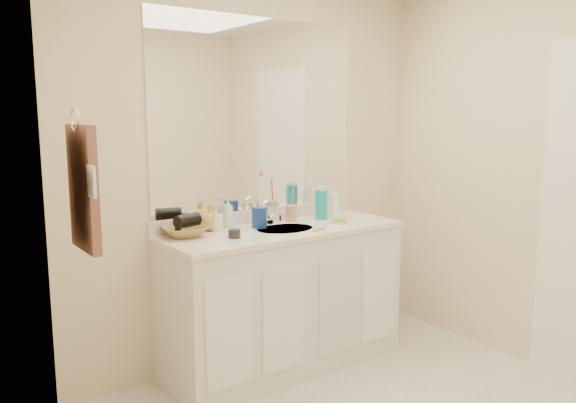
{
  "coord_description": "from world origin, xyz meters",
  "views": [
    {
      "loc": [
        -1.95,
        -1.71,
        1.57
      ],
      "look_at": [
        0.0,
        0.97,
        1.05
      ],
      "focal_mm": 35.0,
      "sensor_mm": 36.0,
      "label": 1
    }
  ],
  "objects": [
    {
      "name": "wall_back",
      "position": [
        0.0,
        1.3,
        1.2
      ],
      "size": [
        2.6,
        0.02,
        2.4
      ],
      "primitive_type": "cube",
      "color": "#F5E7C0",
      "rests_on": "floor"
    },
    {
      "name": "wall_left",
      "position": [
        -1.3,
        0.0,
        1.2
      ],
      "size": [
        0.02,
        2.6,
        2.4
      ],
      "primitive_type": "cube",
      "color": "#F5E7C0",
      "rests_on": "floor"
    },
    {
      "name": "wall_right",
      "position": [
        1.3,
        0.0,
        1.2
      ],
      "size": [
        0.02,
        2.6,
        2.4
      ],
      "primitive_type": "cube",
      "color": "#F5E7C0",
      "rests_on": "floor"
    },
    {
      "name": "vanity_cabinet",
      "position": [
        0.0,
        1.02,
        0.42
      ],
      "size": [
        1.5,
        0.55,
        0.85
      ],
      "primitive_type": "cube",
      "color": "white",
      "rests_on": "floor"
    },
    {
      "name": "countertop",
      "position": [
        0.0,
        1.02,
        0.86
      ],
      "size": [
        1.52,
        0.57,
        0.03
      ],
      "primitive_type": "cube",
      "color": "white",
      "rests_on": "vanity_cabinet"
    },
    {
      "name": "backsplash",
      "position": [
        0.0,
        1.29,
        0.92
      ],
      "size": [
        1.52,
        0.03,
        0.08
      ],
      "primitive_type": "cube",
      "color": "silver",
      "rests_on": "countertop"
    },
    {
      "name": "sink_basin",
      "position": [
        0.0,
        1.0,
        0.87
      ],
      "size": [
        0.37,
        0.37,
        0.02
      ],
      "primitive_type": "cylinder",
      "color": "beige",
      "rests_on": "countertop"
    },
    {
      "name": "faucet",
      "position": [
        0.0,
        1.18,
        0.94
      ],
      "size": [
        0.02,
        0.02,
        0.11
      ],
      "primitive_type": "cylinder",
      "color": "silver",
      "rests_on": "countertop"
    },
    {
      "name": "mirror",
      "position": [
        0.0,
        1.29,
        1.56
      ],
      "size": [
        1.48,
        0.01,
        1.2
      ],
      "primitive_type": "cube",
      "color": "white",
      "rests_on": "wall_back"
    },
    {
      "name": "blue_mug",
      "position": [
        -0.11,
        1.12,
        0.94
      ],
      "size": [
        0.11,
        0.11,
        0.13
      ],
      "primitive_type": "cylinder",
      "rotation": [
        0.0,
        0.0,
        -0.21
      ],
      "color": "navy",
      "rests_on": "countertop"
    },
    {
      "name": "tan_cup",
      "position": [
        0.17,
        1.17,
        0.93
      ],
      "size": [
        0.08,
        0.08,
        0.1
      ],
      "primitive_type": "cylinder",
      "rotation": [
        0.0,
        0.0,
        -0.07
      ],
      "color": "tan",
      "rests_on": "countertop"
    },
    {
      "name": "toothbrush",
      "position": [
        0.18,
        1.17,
        1.03
      ],
      "size": [
        0.02,
        0.04,
        0.21
      ],
      "primitive_type": "cylinder",
      "rotation": [
        0.14,
        0.0,
        0.27
      ],
      "color": "#E13B82",
      "rests_on": "tan_cup"
    },
    {
      "name": "mouthwash_bottle",
      "position": [
        0.38,
        1.12,
        0.98
      ],
      "size": [
        0.09,
        0.09,
        0.19
      ],
      "primitive_type": "cylinder",
      "rotation": [
        0.0,
        0.0,
        0.17
      ],
      "color": "#0D9EA2",
      "rests_on": "countertop"
    },
    {
      "name": "clear_pump_bottle",
      "position": [
        0.5,
        1.14,
        0.96
      ],
      "size": [
        0.07,
        0.07,
        0.16
      ],
      "primitive_type": "cylinder",
      "rotation": [
        0.0,
        0.0,
        0.18
      ],
      "color": "white",
      "rests_on": "countertop"
    },
    {
      "name": "soap_dish",
      "position": [
        0.37,
        0.92,
        0.89
      ],
      "size": [
        0.11,
        0.09,
        0.01
      ],
      "primitive_type": "cube",
      "rotation": [
        0.0,
        0.0,
        0.28
      ],
      "color": "silver",
      "rests_on": "countertop"
    },
    {
      "name": "green_soap",
      "position": [
        0.37,
        0.92,
        0.9
      ],
      "size": [
        0.08,
        0.06,
        0.03
      ],
      "primitive_type": "cube",
      "rotation": [
        0.0,
        0.0,
        -0.07
      ],
      "color": "#93D734",
      "rests_on": "soap_dish"
    },
    {
      "name": "orange_comb",
      "position": [
        0.13,
        0.85,
        0.88
      ],
      "size": [
        0.11,
        0.05,
        0.0
      ],
      "primitive_type": "cube",
      "rotation": [
        0.0,
        0.0,
        0.21
      ],
      "color": "orange",
      "rests_on": "countertop"
    },
    {
      "name": "dark_jar",
      "position": [
        -0.38,
        0.96,
        0.9
      ],
      "size": [
        0.07,
        0.07,
        0.05
      ],
      "primitive_type": "cylinder",
      "rotation": [
        0.0,
        0.0,
        0.02
      ],
      "color": "black",
      "rests_on": "countertop"
    },
    {
      "name": "soap_bottle_white",
      "position": [
        -0.26,
        1.25,
        0.97
      ],
      "size": [
        0.09,
        0.09,
        0.18
      ],
      "primitive_type": "imported",
      "rotation": [
        0.0,
        0.0,
        0.4
      ],
      "color": "silver",
      "rests_on": "countertop"
    },
    {
      "name": "soap_bottle_cream",
      "position": [
        -0.37,
        1.2,
        0.96
      ],
      "size": [
        0.08,
        0.08,
        0.15
      ],
      "primitive_type": "imported",
      "rotation": [
        0.0,
        0.0,
        0.15
      ],
      "color": "beige",
      "rests_on": "countertop"
    },
    {
      "name": "soap_bottle_yellow",
      "position": [
        -0.39,
        1.22,
        0.96
      ],
      "size": [
        0.13,
        0.13,
        0.16
      ],
      "primitive_type": "imported",
      "rotation": [
        0.0,
        0.0,
        -0.04
      ],
      "color": "#DABB55",
      "rests_on": "countertop"
    },
    {
      "name": "wicker_basket",
      "position": [
        -0.59,
        1.16,
        0.91
      ],
      "size": [
        0.28,
        0.28,
        0.06
      ],
      "primitive_type": "imported",
      "rotation": [
        0.0,
        0.0,
        -0.14
      ],
      "color": "olive",
      "rests_on": "countertop"
    },
    {
      "name": "hair_dryer",
      "position": [
        -0.57,
        1.16,
        0.97
      ],
      "size": [
        0.17,
        0.11,
        0.08
      ],
      "primitive_type": "cylinder",
      "rotation": [
        0.0,
        1.57,
        0.27
      ],
      "color": "black",
      "rests_on": "wicker_basket"
    },
    {
      "name": "towel_ring",
      "position": [
        -1.27,
        0.77,
        1.55
      ],
      "size": [
        0.01,
        0.11,
        0.11
      ],
      "primitive_type": "torus",
      "rotation": [
        0.0,
        1.57,
        0.0
      ],
      "color": "silver",
      "rests_on": "wall_left"
    },
    {
      "name": "hand_towel",
      "position": [
        -1.25,
        0.77,
        1.25
      ],
      "size": [
        0.04,
        0.32,
        0.55
      ],
      "primitive_type": "cube",
      "color": "brown",
      "rests_on": "towel_ring"
    },
    {
      "name": "switch_plate",
      "position": [
        -1.27,
        0.57,
        1.3
      ],
      "size": [
        0.01,
        0.08,
        0.13
      ],
      "primitive_type": "cube",
      "color": "white",
      "rests_on": "wall_left"
    }
  ]
}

